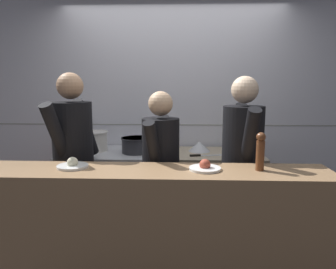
{
  "coord_description": "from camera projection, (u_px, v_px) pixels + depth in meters",
  "views": [
    {
      "loc": [
        0.09,
        -2.51,
        1.68
      ],
      "look_at": [
        -0.04,
        0.6,
        1.15
      ],
      "focal_mm": 35.0,
      "sensor_mm": 36.0,
      "label": 1
    }
  ],
  "objects": [
    {
      "name": "oven_range",
      "position": [
        118.0,
        192.0,
        3.6
      ],
      "size": [
        1.17,
        0.71,
        0.91
      ],
      "color": "maroon",
      "rests_on": "ground_plane"
    },
    {
      "name": "mixing_bowl_steel",
      "position": [
        199.0,
        146.0,
        3.56
      ],
      "size": [
        0.24,
        0.24,
        0.11
      ],
      "color": "#B7BABF",
      "rests_on": "prep_counter"
    },
    {
      "name": "prep_counter",
      "position": [
        217.0,
        194.0,
        3.56
      ],
      "size": [
        0.92,
        0.65,
        0.9
      ],
      "color": "gray",
      "rests_on": "ground_plane"
    },
    {
      "name": "chefs_knife",
      "position": [
        203.0,
        155.0,
        3.34
      ],
      "size": [
        0.34,
        0.1,
        0.02
      ],
      "color": "#B7BABF",
      "rests_on": "prep_counter"
    },
    {
      "name": "chef_head_cook",
      "position": [
        74.0,
        160.0,
        2.92
      ],
      "size": [
        0.44,
        0.75,
        1.73
      ],
      "rotation": [
        0.0,
        0.0,
        -0.29
      ],
      "color": "black",
      "rests_on": "ground_plane"
    },
    {
      "name": "chef_sous",
      "position": [
        161.0,
        172.0,
        2.85
      ],
      "size": [
        0.39,
        0.69,
        1.58
      ],
      "rotation": [
        0.0,
        0.0,
        -0.25
      ],
      "color": "black",
      "rests_on": "ground_plane"
    },
    {
      "name": "stock_pot",
      "position": [
        94.0,
        141.0,
        3.56
      ],
      "size": [
        0.31,
        0.31,
        0.21
      ],
      "color": "beige",
      "rests_on": "oven_range"
    },
    {
      "name": "sauce_pot",
      "position": [
        136.0,
        145.0,
        3.46
      ],
      "size": [
        0.32,
        0.32,
        0.16
      ],
      "color": "#2D2D33",
      "rests_on": "oven_range"
    },
    {
      "name": "wall_back_tiled",
      "position": [
        174.0,
        112.0,
        3.83
      ],
      "size": [
        8.0,
        0.06,
        2.6
      ],
      "color": "silver",
      "rests_on": "ground_plane"
    },
    {
      "name": "plated_dish_main",
      "position": [
        73.0,
        165.0,
        2.44
      ],
      "size": [
        0.23,
        0.23,
        0.08
      ],
      "color": "white",
      "rests_on": "pass_counter"
    },
    {
      "name": "chef_line",
      "position": [
        242.0,
        165.0,
        2.8
      ],
      "size": [
        0.37,
        0.75,
        1.7
      ],
      "rotation": [
        0.0,
        0.0,
        0.06
      ],
      "color": "black",
      "rests_on": "ground_plane"
    },
    {
      "name": "pepper_mill",
      "position": [
        260.0,
        151.0,
        2.34
      ],
      "size": [
        0.07,
        0.07,
        0.28
      ],
      "color": "brown",
      "rests_on": "pass_counter"
    },
    {
      "name": "pass_counter",
      "position": [
        153.0,
        236.0,
        2.46
      ],
      "size": [
        2.6,
        0.45,
        1.03
      ],
      "color": "#93704C",
      "rests_on": "ground_plane"
    },
    {
      "name": "plated_dish_appetiser",
      "position": [
        205.0,
        167.0,
        2.37
      ],
      "size": [
        0.23,
        0.23,
        0.08
      ],
      "color": "white",
      "rests_on": "pass_counter"
    }
  ]
}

